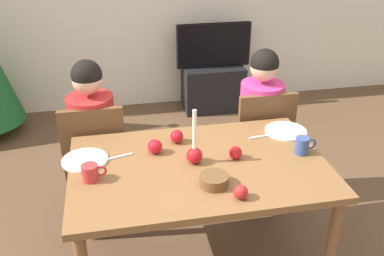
% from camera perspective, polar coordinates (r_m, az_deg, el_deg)
% --- Properties ---
extents(dining_table, '(1.40, 0.90, 0.75)m').
position_cam_1_polar(dining_table, '(2.42, 0.93, -6.43)').
color(dining_table, brown).
rests_on(dining_table, ground).
extents(chair_left, '(0.40, 0.40, 0.90)m').
position_cam_1_polar(chair_left, '(2.98, -12.56, -3.58)').
color(chair_left, brown).
rests_on(chair_left, ground).
extents(chair_right, '(0.40, 0.40, 0.90)m').
position_cam_1_polar(chair_right, '(3.14, 8.97, -1.50)').
color(chair_right, brown).
rests_on(chair_right, ground).
extents(person_left_child, '(0.30, 0.30, 1.17)m').
position_cam_1_polar(person_left_child, '(2.98, -12.67, -2.32)').
color(person_left_child, '#33384C').
rests_on(person_left_child, ground).
extents(person_right_child, '(0.30, 0.30, 1.17)m').
position_cam_1_polar(person_right_child, '(3.14, 8.85, -0.30)').
color(person_right_child, '#33384C').
rests_on(person_right_child, ground).
extents(tv_stand, '(0.64, 0.40, 0.48)m').
position_cam_1_polar(tv_stand, '(4.74, 2.74, 5.39)').
color(tv_stand, black).
rests_on(tv_stand, ground).
extents(tv, '(0.79, 0.05, 0.46)m').
position_cam_1_polar(tv, '(4.59, 2.87, 10.84)').
color(tv, black).
rests_on(tv, tv_stand).
extents(candle_centerpiece, '(0.09, 0.09, 0.32)m').
position_cam_1_polar(candle_centerpiece, '(2.35, 0.33, -3.21)').
color(candle_centerpiece, red).
rests_on(candle_centerpiece, dining_table).
extents(plate_left, '(0.25, 0.25, 0.01)m').
position_cam_1_polar(plate_left, '(2.47, -13.94, -4.11)').
color(plate_left, white).
rests_on(plate_left, dining_table).
extents(plate_right, '(0.26, 0.26, 0.01)m').
position_cam_1_polar(plate_right, '(2.76, 12.25, -0.39)').
color(plate_right, silver).
rests_on(plate_right, dining_table).
extents(mug_left, '(0.13, 0.09, 0.09)m').
position_cam_1_polar(mug_left, '(2.28, -13.19, -5.75)').
color(mug_left, '#B72D2D').
rests_on(mug_left, dining_table).
extents(mug_right, '(0.13, 0.08, 0.10)m').
position_cam_1_polar(mug_right, '(2.52, 14.41, -2.27)').
color(mug_right, '#33477F').
rests_on(mug_right, dining_table).
extents(fork_left, '(0.18, 0.06, 0.01)m').
position_cam_1_polar(fork_left, '(2.46, -9.85, -3.82)').
color(fork_left, silver).
rests_on(fork_left, dining_table).
extents(fork_right, '(0.18, 0.04, 0.01)m').
position_cam_1_polar(fork_right, '(2.67, 9.30, -1.08)').
color(fork_right, silver).
rests_on(fork_right, dining_table).
extents(bowl_walnuts, '(0.15, 0.15, 0.06)m').
position_cam_1_polar(bowl_walnuts, '(2.19, 2.93, -6.89)').
color(bowl_walnuts, brown).
rests_on(bowl_walnuts, dining_table).
extents(apple_near_candle, '(0.08, 0.08, 0.08)m').
position_cam_1_polar(apple_near_candle, '(2.56, -2.02, -1.12)').
color(apple_near_candle, '#B1111B').
rests_on(apple_near_candle, dining_table).
extents(apple_by_left_plate, '(0.08, 0.08, 0.08)m').
position_cam_1_polar(apple_by_left_plate, '(2.46, -4.91, -2.46)').
color(apple_by_left_plate, red).
rests_on(apple_by_left_plate, dining_table).
extents(apple_by_right_mug, '(0.07, 0.07, 0.07)m').
position_cam_1_polar(apple_by_right_mug, '(2.41, 5.75, -3.25)').
color(apple_by_right_mug, red).
rests_on(apple_by_right_mug, dining_table).
extents(apple_far_edge, '(0.07, 0.07, 0.07)m').
position_cam_1_polar(apple_far_edge, '(2.11, 6.44, -8.37)').
color(apple_far_edge, '#AF1E1F').
rests_on(apple_far_edge, dining_table).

